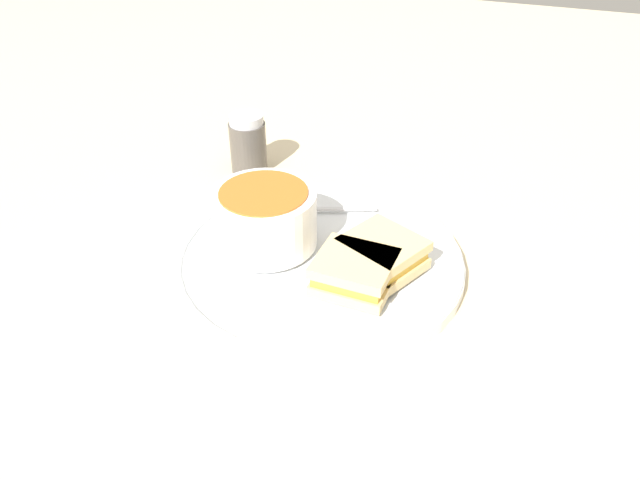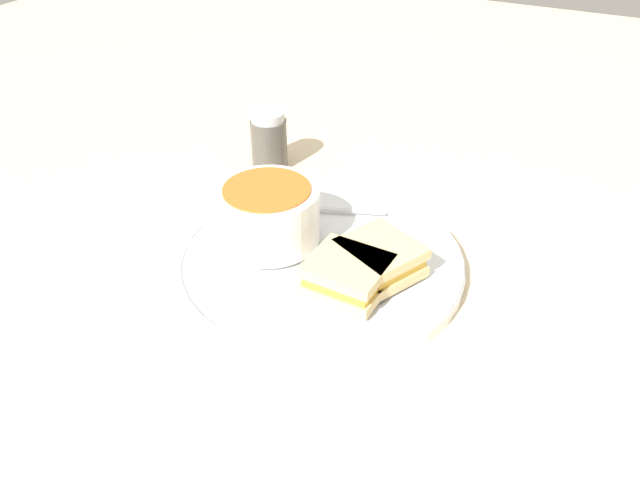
{
  "view_description": "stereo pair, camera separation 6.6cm",
  "coord_description": "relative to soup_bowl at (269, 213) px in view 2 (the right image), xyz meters",
  "views": [
    {
      "loc": [
        -0.18,
        0.51,
        0.41
      ],
      "look_at": [
        0.0,
        0.0,
        0.04
      ],
      "focal_mm": 35.0,
      "sensor_mm": 36.0,
      "label": 1
    },
    {
      "loc": [
        -0.24,
        0.48,
        0.41
      ],
      "look_at": [
        0.0,
        0.0,
        0.04
      ],
      "focal_mm": 35.0,
      "sensor_mm": 36.0,
      "label": 2
    }
  ],
  "objects": [
    {
      "name": "ground_plane",
      "position": [
        -0.06,
        0.0,
        -0.05
      ],
      "size": [
        2.4,
        2.4,
        0.0
      ],
      "primitive_type": "plane",
      "color": "beige"
    },
    {
      "name": "plate",
      "position": [
        -0.06,
        0.0,
        -0.04
      ],
      "size": [
        0.31,
        0.31,
        0.02
      ],
      "color": "white",
      "rests_on": "ground_plane"
    },
    {
      "name": "soup_bowl",
      "position": [
        0.0,
        0.0,
        0.0
      ],
      "size": [
        0.11,
        0.11,
        0.06
      ],
      "color": "white",
      "rests_on": "plate"
    },
    {
      "name": "spoon",
      "position": [
        -0.0,
        -0.07,
        -0.03
      ],
      "size": [
        0.12,
        0.06,
        0.01
      ],
      "rotation": [
        0.0,
        0.0,
        6.63
      ],
      "color": "silver",
      "rests_on": "plate"
    },
    {
      "name": "sandwich_half_near",
      "position": [
        -0.11,
        0.04,
        -0.02
      ],
      "size": [
        0.08,
        0.07,
        0.03
      ],
      "rotation": [
        0.0,
        0.0,
        3.09
      ],
      "color": "#DBBC7F",
      "rests_on": "plate"
    },
    {
      "name": "sandwich_half_far",
      "position": [
        -0.13,
        0.0,
        -0.02
      ],
      "size": [
        0.1,
        0.09,
        0.03
      ],
      "rotation": [
        0.0,
        0.0,
        2.69
      ],
      "color": "#DBBC7F",
      "rests_on": "plate"
    },
    {
      "name": "salt_shaker",
      "position": [
        0.1,
        -0.17,
        -0.01
      ],
      "size": [
        0.05,
        0.05,
        0.08
      ],
      "color": "#4C4742",
      "rests_on": "ground_plane"
    }
  ]
}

